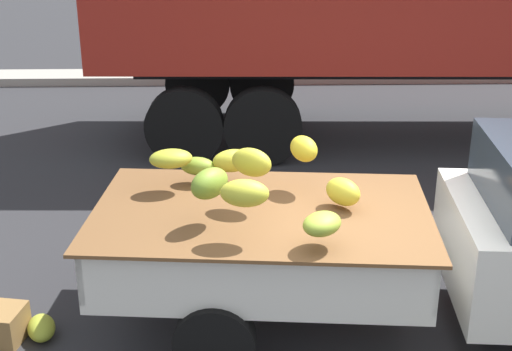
% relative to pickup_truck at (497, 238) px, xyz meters
% --- Properties ---
extents(ground, '(220.00, 220.00, 0.00)m').
position_rel_pickup_truck_xyz_m(ground, '(-1.01, -0.05, -0.88)').
color(ground, '#28282B').
extents(curb_strip, '(80.00, 0.80, 0.16)m').
position_rel_pickup_truck_xyz_m(curb_strip, '(-1.01, 8.86, -0.80)').
color(curb_strip, gray).
rests_on(curb_strip, ground).
extents(pickup_truck, '(5.07, 2.14, 1.70)m').
position_rel_pickup_truck_xyz_m(pickup_truck, '(0.00, 0.00, 0.00)').
color(pickup_truck, silver).
rests_on(pickup_truck, ground).
extents(fallen_banana_bunch_near_tailgate, '(0.33, 0.41, 0.18)m').
position_rel_pickup_truck_xyz_m(fallen_banana_bunch_near_tailgate, '(-3.83, -0.02, -0.79)').
color(fallen_banana_bunch_near_tailgate, '#9EAB30').
rests_on(fallen_banana_bunch_near_tailgate, ground).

